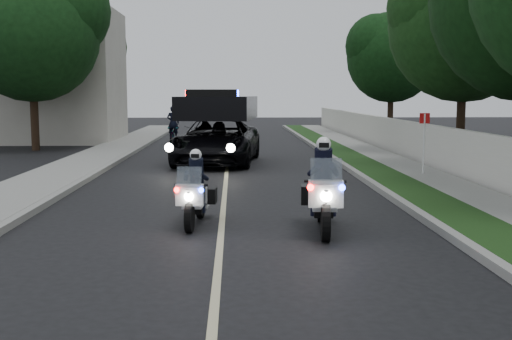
# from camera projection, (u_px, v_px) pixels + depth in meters

# --- Properties ---
(ground) EXTENTS (120.00, 120.00, 0.00)m
(ground) POSITION_uv_depth(u_px,v_px,m) (217.00, 281.00, 8.71)
(ground) COLOR black
(ground) RESTS_ON ground
(curb_right) EXTENTS (0.20, 60.00, 0.15)m
(curb_right) POSITION_uv_depth(u_px,v_px,m) (364.00, 178.00, 18.77)
(curb_right) COLOR gray
(curb_right) RESTS_ON ground
(grass_verge) EXTENTS (1.20, 60.00, 0.16)m
(grass_verge) POSITION_uv_depth(u_px,v_px,m) (387.00, 178.00, 18.79)
(grass_verge) COLOR #193814
(grass_verge) RESTS_ON ground
(sidewalk_right) EXTENTS (1.40, 60.00, 0.16)m
(sidewalk_right) POSITION_uv_depth(u_px,v_px,m) (430.00, 178.00, 18.83)
(sidewalk_right) COLOR gray
(sidewalk_right) RESTS_ON ground
(property_wall) EXTENTS (0.22, 60.00, 1.50)m
(property_wall) POSITION_uv_depth(u_px,v_px,m) (464.00, 155.00, 18.79)
(property_wall) COLOR beige
(property_wall) RESTS_ON ground
(curb_left) EXTENTS (0.20, 60.00, 0.15)m
(curb_left) POSITION_uv_depth(u_px,v_px,m) (86.00, 179.00, 18.48)
(curb_left) COLOR gray
(curb_left) RESTS_ON ground
(sidewalk_left) EXTENTS (2.00, 60.00, 0.16)m
(sidewalk_left) POSITION_uv_depth(u_px,v_px,m) (48.00, 180.00, 18.44)
(sidewalk_left) COLOR gray
(sidewalk_left) RESTS_ON ground
(building_far) EXTENTS (8.00, 6.00, 7.00)m
(building_far) POSITION_uv_depth(u_px,v_px,m) (42.00, 76.00, 33.74)
(building_far) COLOR #A8A396
(building_far) RESTS_ON ground
(lane_marking) EXTENTS (0.12, 50.00, 0.01)m
(lane_marking) POSITION_uv_depth(u_px,v_px,m) (226.00, 181.00, 18.63)
(lane_marking) COLOR #BFB78C
(lane_marking) RESTS_ON ground
(police_moto_left) EXTENTS (0.77, 1.81, 1.50)m
(police_moto_left) POSITION_uv_depth(u_px,v_px,m) (196.00, 224.00, 12.49)
(police_moto_left) COLOR white
(police_moto_left) RESTS_ON ground
(police_moto_right) EXTENTS (0.92, 2.15, 1.78)m
(police_moto_right) POSITION_uv_depth(u_px,v_px,m) (323.00, 231.00, 11.93)
(police_moto_right) COLOR silver
(police_moto_right) RESTS_ON ground
(police_suv) EXTENTS (3.46, 6.27, 2.91)m
(police_suv) POSITION_uv_depth(u_px,v_px,m) (217.00, 163.00, 23.42)
(police_suv) COLOR black
(police_suv) RESTS_ON ground
(bicycle) EXTENTS (0.61, 1.60, 0.83)m
(bicycle) POSITION_uv_depth(u_px,v_px,m) (173.00, 143.00, 33.13)
(bicycle) COLOR black
(bicycle) RESTS_ON ground
(cyclist) EXTENTS (0.67, 0.50, 1.73)m
(cyclist) POSITION_uv_depth(u_px,v_px,m) (173.00, 143.00, 33.13)
(cyclist) COLOR black
(cyclist) RESTS_ON ground
(sign_post) EXTENTS (0.33, 0.33, 2.06)m
(sign_post) POSITION_uv_depth(u_px,v_px,m) (423.00, 179.00, 19.24)
(sign_post) COLOR #A31C0B
(sign_post) RESTS_ON ground
(tree_right_d) EXTENTS (7.35, 7.35, 10.24)m
(tree_right_d) POSITION_uv_depth(u_px,v_px,m) (459.00, 156.00, 26.34)
(tree_right_d) COLOR #1A4416
(tree_right_d) RESTS_ON ground
(tree_right_e) EXTENTS (6.94, 6.94, 9.31)m
(tree_right_e) POSITION_uv_depth(u_px,v_px,m) (390.00, 135.00, 39.63)
(tree_right_e) COLOR #103311
(tree_right_e) RESTS_ON ground
(tree_left_near) EXTENTS (7.77, 7.77, 10.16)m
(tree_left_near) POSITION_uv_depth(u_px,v_px,m) (36.00, 150.00, 28.78)
(tree_left_near) COLOR #123612
(tree_left_near) RESTS_ON ground
(tree_left_far) EXTENTS (5.85, 5.85, 8.78)m
(tree_left_far) POSITION_uv_depth(u_px,v_px,m) (79.00, 135.00, 38.98)
(tree_left_far) COLOR #1B3510
(tree_left_far) RESTS_ON ground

